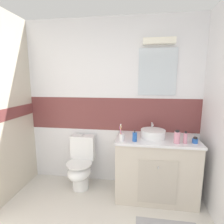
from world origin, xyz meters
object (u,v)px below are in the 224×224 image
sink_basin (153,133)px  mouthwash_bottle (177,137)px  deodorant_spray_can (185,138)px  toilet (81,164)px  hair_gel_jar (195,141)px  toothbrush_cup (122,136)px  soap_dispenser (135,137)px

sink_basin → mouthwash_bottle: size_ratio=2.27×
sink_basin → deodorant_spray_can: bearing=-25.6°
toilet → mouthwash_bottle: mouthwash_bottle is taller
toilet → deodorant_spray_can: deodorant_spray_can is taller
sink_basin → toilet: size_ratio=0.47×
mouthwash_bottle → deodorant_spray_can: mouthwash_bottle is taller
sink_basin → mouthwash_bottle: (0.27, -0.18, 0.02)m
sink_basin → hair_gel_jar: 0.52m
toothbrush_cup → mouthwash_bottle: toothbrush_cup is taller
hair_gel_jar → sink_basin: bearing=163.0°
toilet → hair_gel_jar: bearing=-7.0°
hair_gel_jar → deodorant_spray_can: (-0.12, -0.03, 0.04)m
mouthwash_bottle → toilet: bearing=170.5°
soap_dispenser → deodorant_spray_can: soap_dispenser is taller
hair_gel_jar → soap_dispenser: bearing=-177.3°
sink_basin → hair_gel_jar: size_ratio=4.86×
toilet → hair_gel_jar: 1.62m
sink_basin → toothbrush_cup: toothbrush_cup is taller
mouthwash_bottle → deodorant_spray_can: 0.10m
toilet → hair_gel_jar: hair_gel_jar is taller
mouthwash_bottle → deodorant_spray_can: size_ratio=1.08×
deodorant_spray_can → toothbrush_cup: bearing=-179.8°
toilet → hair_gel_jar: (1.53, -0.19, 0.52)m
hair_gel_jar → deodorant_spray_can: size_ratio=0.50×
toothbrush_cup → mouthwash_bottle: bearing=-0.1°
soap_dispenser → mouthwash_bottle: 0.51m
toilet → mouthwash_bottle: bearing=-9.5°
toothbrush_cup → soap_dispenser: (0.17, -0.01, 0.01)m
sink_basin → soap_dispenser: 0.30m
sink_basin → mouthwash_bottle: 0.33m
toilet → soap_dispenser: 0.99m
sink_basin → soap_dispenser: (-0.24, -0.19, -0.00)m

